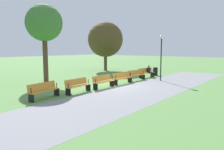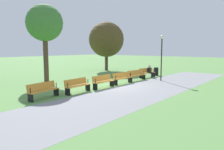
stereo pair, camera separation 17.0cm
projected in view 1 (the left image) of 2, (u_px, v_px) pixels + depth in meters
name	position (u px, v px, depth m)	size (l,w,h in m)	color
ground_plane	(114.00, 86.00, 16.26)	(120.00, 120.00, 0.00)	#5B8C47
path_paving	(145.00, 90.00, 14.63)	(25.78, 4.49, 0.01)	gray
bench_0	(146.00, 72.00, 20.98)	(2.03, 0.77, 0.89)	orange
bench_1	(136.00, 75.00, 19.02)	(2.01, 0.66, 0.89)	orange
bench_2	(122.00, 78.00, 17.15)	(1.99, 0.53, 0.89)	orange
bench_3	(103.00, 81.00, 15.36)	(1.99, 0.53, 0.89)	orange
bench_4	(78.00, 85.00, 13.66)	(2.01, 0.66, 0.89)	orange
bench_5	(44.00, 90.00, 12.07)	(2.03, 0.77, 0.89)	orange
person_seated	(149.00, 71.00, 21.04)	(0.38, 0.56, 1.20)	black
tree_1	(105.00, 40.00, 27.19)	(4.39, 4.39, 6.09)	#4C3828
tree_2	(44.00, 24.00, 17.79)	(3.01, 3.01, 6.37)	#4C3828
lamp_post	(161.00, 49.00, 18.54)	(0.32, 0.32, 3.91)	black
trash_bin	(155.00, 71.00, 22.40)	(0.45, 0.45, 0.84)	black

